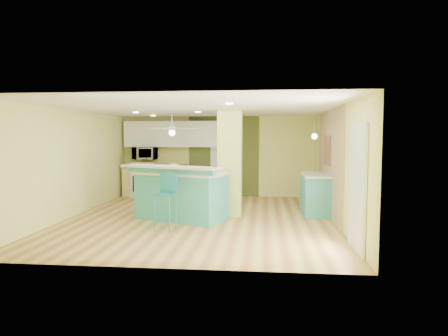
{
  "coord_description": "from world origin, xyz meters",
  "views": [
    {
      "loc": [
        1.44,
        -8.95,
        1.88
      ],
      "look_at": [
        0.52,
        0.4,
        1.13
      ],
      "focal_mm": 32.0,
      "sensor_mm": 36.0,
      "label": 1
    }
  ],
  "objects_px": {
    "bar_stool": "(167,192)",
    "canister": "(174,168)",
    "side_counter": "(315,194)",
    "peninsula": "(181,194)",
    "fruit_bowl": "(184,166)"
  },
  "relations": [
    {
      "from": "bar_stool",
      "to": "canister",
      "type": "xyz_separation_m",
      "value": [
        -0.09,
        1.04,
        0.41
      ]
    },
    {
      "from": "side_counter",
      "to": "canister",
      "type": "relative_size",
      "value": 8.56
    },
    {
      "from": "peninsula",
      "to": "canister",
      "type": "height_order",
      "value": "canister"
    },
    {
      "from": "peninsula",
      "to": "bar_stool",
      "type": "relative_size",
      "value": 2.19
    },
    {
      "from": "canister",
      "to": "bar_stool",
      "type": "bearing_deg",
      "value": -85.14
    },
    {
      "from": "peninsula",
      "to": "bar_stool",
      "type": "xyz_separation_m",
      "value": [
        -0.09,
        -1.0,
        0.18
      ]
    },
    {
      "from": "bar_stool",
      "to": "canister",
      "type": "distance_m",
      "value": 1.12
    },
    {
      "from": "peninsula",
      "to": "canister",
      "type": "bearing_deg",
      "value": -173.43
    },
    {
      "from": "peninsula",
      "to": "side_counter",
      "type": "relative_size",
      "value": 1.64
    },
    {
      "from": "canister",
      "to": "side_counter",
      "type": "bearing_deg",
      "value": 16.2
    },
    {
      "from": "peninsula",
      "to": "canister",
      "type": "xyz_separation_m",
      "value": [
        -0.18,
        0.05,
        0.59
      ]
    },
    {
      "from": "bar_stool",
      "to": "side_counter",
      "type": "height_order",
      "value": "bar_stool"
    },
    {
      "from": "peninsula",
      "to": "side_counter",
      "type": "height_order",
      "value": "peninsula"
    },
    {
      "from": "canister",
      "to": "fruit_bowl",
      "type": "bearing_deg",
      "value": 97.16
    },
    {
      "from": "bar_stool",
      "to": "canister",
      "type": "relative_size",
      "value": 6.42
    }
  ]
}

